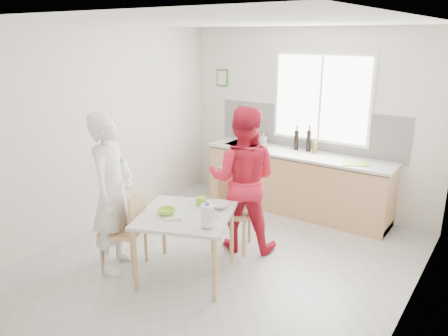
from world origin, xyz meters
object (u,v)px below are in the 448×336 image
at_px(wine_bottle_b, 296,140).
at_px(bowl_green, 166,211).
at_px(chair_far, 233,205).
at_px(bowl_white, 218,205).
at_px(chair_left, 128,227).
at_px(dining_table, 186,220).
at_px(milk_jug, 208,215).
at_px(wine_bottle_a, 309,141).
at_px(person_white, 112,193).
at_px(person_red, 243,179).

bearing_deg(wine_bottle_b, bowl_green, -95.24).
xyz_separation_m(chair_far, bowl_white, (0.17, -0.55, 0.23)).
height_order(bowl_green, bowl_white, bowl_green).
bearing_deg(chair_left, bowl_green, 84.04).
relative_size(dining_table, milk_jug, 5.15).
distance_m(chair_left, wine_bottle_a, 3.00).
xyz_separation_m(chair_far, person_white, (-0.80, -1.21, 0.37)).
bearing_deg(wine_bottle_a, person_red, -94.55).
relative_size(bowl_green, wine_bottle_a, 0.58).
height_order(wine_bottle_a, wine_bottle_b, wine_bottle_a).
distance_m(dining_table, chair_left, 0.69).
xyz_separation_m(person_red, bowl_green, (-0.31, -1.06, -0.13)).
bearing_deg(dining_table, person_white, -158.14).
relative_size(chair_far, milk_jug, 4.06).
relative_size(chair_far, wine_bottle_b, 3.28).
distance_m(dining_table, wine_bottle_a, 2.60).
xyz_separation_m(milk_jug, wine_bottle_b, (-0.33, 2.67, 0.20)).
relative_size(chair_left, bowl_white, 4.08).
bearing_deg(milk_jug, wine_bottle_b, 75.15).
height_order(person_red, wine_bottle_a, person_red).
xyz_separation_m(chair_far, wine_bottle_b, (0.06, 1.64, 0.53)).
bearing_deg(wine_bottle_b, chair_far, -92.04).
xyz_separation_m(chair_left, chair_far, (0.65, 1.15, 0.03)).
relative_size(person_white, bowl_white, 7.92).
bearing_deg(person_red, dining_table, 59.74).
relative_size(bowl_green, wine_bottle_b, 0.62).
bearing_deg(dining_table, wine_bottle_b, 88.27).
distance_m(person_white, bowl_white, 1.18).
relative_size(person_red, wine_bottle_b, 5.98).
height_order(dining_table, wine_bottle_b, wine_bottle_b).
bearing_deg(wine_bottle_b, person_red, -87.79).
distance_m(dining_table, person_red, 0.97).
distance_m(person_red, milk_jug, 1.11).
distance_m(dining_table, milk_jug, 0.48).
relative_size(person_red, bowl_green, 9.71).
relative_size(dining_table, wine_bottle_b, 4.16).
bearing_deg(chair_far, bowl_white, -94.97).
distance_m(dining_table, chair_far, 0.90).
xyz_separation_m(person_white, wine_bottle_b, (0.86, 2.85, 0.16)).
bearing_deg(person_white, wine_bottle_a, -41.94).
height_order(dining_table, chair_left, chair_left).
bearing_deg(wine_bottle_b, person_white, -106.76).
distance_m(person_white, person_red, 1.55).
distance_m(bowl_green, bowl_white, 0.58).
bearing_deg(bowl_white, milk_jug, -65.61).
xyz_separation_m(bowl_white, milk_jug, (0.22, -0.48, 0.10)).
distance_m(person_red, bowl_white, 0.61).
relative_size(dining_table, person_red, 0.70).
xyz_separation_m(bowl_green, bowl_white, (0.35, 0.46, -0.00)).
xyz_separation_m(dining_table, chair_left, (-0.63, -0.25, -0.15)).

